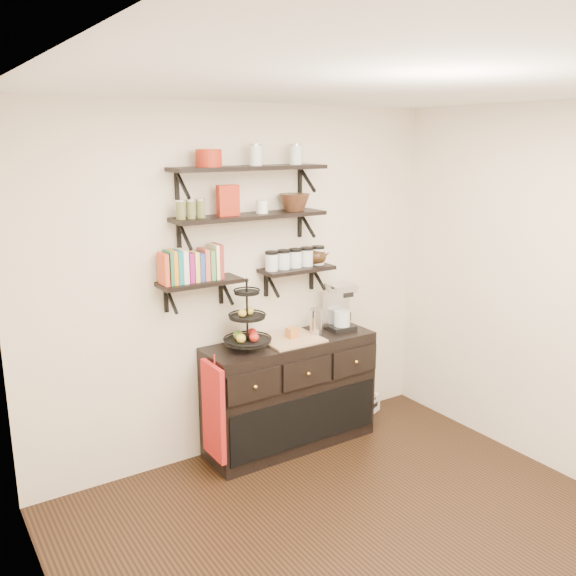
{
  "coord_description": "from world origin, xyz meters",
  "views": [
    {
      "loc": [
        -2.21,
        -2.3,
        2.44
      ],
      "look_at": [
        0.03,
        1.15,
        1.43
      ],
      "focal_mm": 38.0,
      "sensor_mm": 36.0,
      "label": 1
    }
  ],
  "objects_px": {
    "sideboard": "(290,393)",
    "radio": "(365,404)",
    "fruit_stand": "(247,326)",
    "coffee_maker": "(339,307)"
  },
  "relations": [
    {
      "from": "sideboard",
      "to": "radio",
      "type": "height_order",
      "value": "sideboard"
    },
    {
      "from": "sideboard",
      "to": "radio",
      "type": "distance_m",
      "value": 0.96
    },
    {
      "from": "sideboard",
      "to": "fruit_stand",
      "type": "distance_m",
      "value": 0.73
    },
    {
      "from": "coffee_maker",
      "to": "radio",
      "type": "relative_size",
      "value": 1.13
    },
    {
      "from": "coffee_maker",
      "to": "fruit_stand",
      "type": "bearing_deg",
      "value": -173.21
    },
    {
      "from": "fruit_stand",
      "to": "radio",
      "type": "distance_m",
      "value": 1.6
    },
    {
      "from": "coffee_maker",
      "to": "sideboard",
      "type": "bearing_deg",
      "value": -171.65
    },
    {
      "from": "coffee_maker",
      "to": "radio",
      "type": "distance_m",
      "value": 1.07
    },
    {
      "from": "sideboard",
      "to": "fruit_stand",
      "type": "height_order",
      "value": "fruit_stand"
    },
    {
      "from": "coffee_maker",
      "to": "radio",
      "type": "height_order",
      "value": "coffee_maker"
    }
  ]
}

